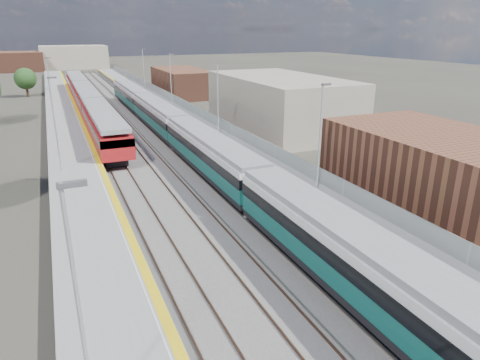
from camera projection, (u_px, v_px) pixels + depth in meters
ground at (146, 131)px, 53.02m from camera, size 320.00×320.00×0.00m
ballast_bed at (124, 128)px, 54.33m from camera, size 10.50×155.00×0.06m
tracks at (127, 125)px, 55.97m from camera, size 8.96×160.00×0.17m
platform_right at (181, 120)px, 56.99m from camera, size 4.70×155.00×8.52m
platform_left at (66, 129)px, 51.59m from camera, size 4.30×155.00×8.52m
buildings at (12, 34)px, 119.19m from camera, size 72.00×185.50×40.00m
green_train at (180, 131)px, 43.86m from camera, size 2.69×75.08×2.96m
red_train at (87, 99)px, 62.52m from camera, size 2.95×59.82×3.73m
tree_c at (25, 79)px, 78.68m from camera, size 3.89×3.89×5.27m
tree_d at (262, 82)px, 73.38m from camera, size 4.01×4.01×5.43m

